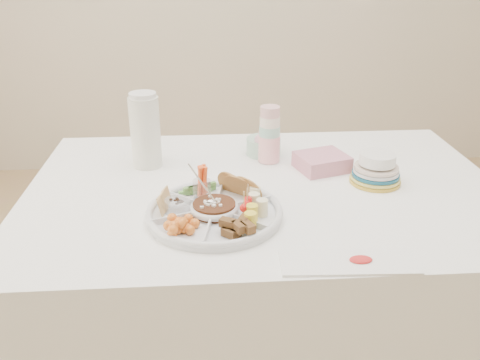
{
  "coord_description": "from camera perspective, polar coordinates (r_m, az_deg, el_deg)",
  "views": [
    {
      "loc": [
        -0.18,
        -1.46,
        1.45
      ],
      "look_at": [
        -0.09,
        -0.1,
        0.83
      ],
      "focal_mm": 38.0,
      "sensor_mm": 36.0,
      "label": 1
    }
  ],
  "objects": [
    {
      "name": "tortillas",
      "position": [
        1.52,
        0.14,
        -0.86
      ],
      "size": [
        0.14,
        0.14,
        0.07
      ],
      "primitive_type": null,
      "rotation": [
        0.0,
        0.0,
        0.35
      ],
      "color": "#AA5727",
      "rests_on": "party_tray"
    },
    {
      "name": "carrot_cucumber",
      "position": [
        1.53,
        -4.71,
        0.04
      ],
      "size": [
        0.13,
        0.13,
        0.1
      ],
      "primitive_type": null,
      "rotation": [
        0.0,
        0.0,
        0.35
      ],
      "color": "#FF5921",
      "rests_on": "party_tray"
    },
    {
      "name": "dining_table",
      "position": [
        1.83,
        2.58,
        -11.54
      ],
      "size": [
        1.52,
        1.02,
        0.76
      ],
      "primitive_type": "cube",
      "color": "white",
      "rests_on": "floor"
    },
    {
      "name": "bean_dip",
      "position": [
        1.43,
        -2.92,
        -3.17
      ],
      "size": [
        0.15,
        0.15,
        0.04
      ],
      "primitive_type": "cylinder",
      "rotation": [
        0.0,
        0.0,
        0.35
      ],
      "color": "#3C2613",
      "rests_on": "party_tray"
    },
    {
      "name": "chair",
      "position": [
        2.12,
        24.45,
        -4.88
      ],
      "size": [
        0.47,
        0.47,
        0.98
      ],
      "primitive_type": "cube",
      "rotation": [
        0.0,
        0.0,
        -0.14
      ],
      "color": "brown",
      "rests_on": "floor"
    },
    {
      "name": "thermos",
      "position": [
        1.77,
        -10.59,
        5.59
      ],
      "size": [
        0.12,
        0.12,
        0.27
      ],
      "primitive_type": "cylinder",
      "rotation": [
        0.0,
        0.0,
        0.21
      ],
      "color": "silver",
      "rests_on": "dining_table"
    },
    {
      "name": "banana_tomato",
      "position": [
        1.41,
        2.3,
        -2.38
      ],
      "size": [
        0.14,
        0.14,
        0.09
      ],
      "primitive_type": null,
      "rotation": [
        0.0,
        0.0,
        0.35
      ],
      "color": "#E0DB84",
      "rests_on": "party_tray"
    },
    {
      "name": "granola_chunks",
      "position": [
        1.32,
        -0.87,
        -5.33
      ],
      "size": [
        0.14,
        0.14,
        0.05
      ],
      "primitive_type": null,
      "rotation": [
        0.0,
        0.0,
        0.35
      ],
      "color": "#5C3616",
      "rests_on": "party_tray"
    },
    {
      "name": "napkin_stack",
      "position": [
        1.77,
        9.17,
        2.01
      ],
      "size": [
        0.2,
        0.18,
        0.05
      ],
      "primitive_type": "cube",
      "rotation": [
        0.0,
        0.0,
        0.31
      ],
      "color": "#CC7E93",
      "rests_on": "dining_table"
    },
    {
      "name": "cherries",
      "position": [
        1.34,
        -6.4,
        -5.01
      ],
      "size": [
        0.16,
        0.16,
        0.05
      ],
      "primitive_type": null,
      "rotation": [
        0.0,
        0.0,
        0.35
      ],
      "color": "orange",
      "rests_on": "party_tray"
    },
    {
      "name": "cup_stack",
      "position": [
        1.79,
        3.33,
        5.24
      ],
      "size": [
        0.1,
        0.1,
        0.21
      ],
      "primitive_type": "cylinder",
      "rotation": [
        0.0,
        0.0,
        0.38
      ],
      "color": "silver",
      "rests_on": "dining_table"
    },
    {
      "name": "party_tray",
      "position": [
        1.44,
        -2.91,
        -3.43
      ],
      "size": [
        0.49,
        0.49,
        0.04
      ],
      "primitive_type": "cylinder",
      "rotation": [
        0.0,
        0.0,
        0.35
      ],
      "color": "silver",
      "rests_on": "dining_table"
    },
    {
      "name": "plate_stack",
      "position": [
        1.69,
        15.06,
        1.35
      ],
      "size": [
        0.2,
        0.2,
        0.11
      ],
      "primitive_type": "cylinder",
      "rotation": [
        0.0,
        0.0,
        0.26
      ],
      "color": "#D7B754",
      "rests_on": "dining_table"
    },
    {
      "name": "flower_bowl",
      "position": [
        1.87,
        2.66,
        4.26
      ],
      "size": [
        0.13,
        0.13,
        0.09
      ],
      "primitive_type": "cylinder",
      "rotation": [
        0.0,
        0.0,
        -0.01
      ],
      "color": "#8DCBB3",
      "rests_on": "dining_table"
    },
    {
      "name": "placemat",
      "position": [
        1.27,
        12.08,
        -9.01
      ],
      "size": [
        0.34,
        0.13,
        0.01
      ],
      "primitive_type": "cube",
      "rotation": [
        0.0,
        0.0,
        -0.05
      ],
      "color": "white",
      "rests_on": "dining_table"
    },
    {
      "name": "pita_raisins",
      "position": [
        1.45,
        -8.01,
        -2.4
      ],
      "size": [
        0.13,
        0.13,
        0.05
      ],
      "primitive_type": null,
      "rotation": [
        0.0,
        0.0,
        0.35
      ],
      "color": "#E9A66E",
      "rests_on": "party_tray"
    }
  ]
}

